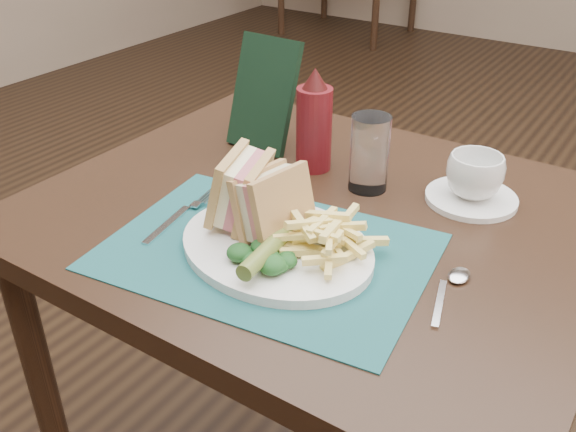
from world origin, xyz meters
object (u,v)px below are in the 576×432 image
object	(u,v)px
placemat	(267,251)
plate	(276,247)
sandwich_half_a	(227,186)
table_main	(313,377)
ketchup_bottle	(314,120)
sandwich_half_b	(263,198)
check_presenter	(264,94)
drinking_glass	(369,153)
coffee_cup	(475,176)
saucer	(471,198)

from	to	relation	value
placemat	plate	distance (m)	0.02
plate	sandwich_half_a	size ratio (longest dim) A/B	2.69
table_main	ketchup_bottle	bearing A→B (deg)	124.28
table_main	sandwich_half_a	world-z (taller)	sandwich_half_a
sandwich_half_b	check_presenter	distance (m)	0.35
sandwich_half_a	check_presenter	size ratio (longest dim) A/B	0.52
drinking_glass	ketchup_bottle	size ratio (longest dim) A/B	0.70
ketchup_bottle	drinking_glass	bearing A→B (deg)	-7.84
sandwich_half_b	check_presenter	bearing A→B (deg)	136.10
sandwich_half_b	coffee_cup	distance (m)	0.36
ketchup_bottle	placemat	bearing A→B (deg)	-71.67
table_main	ketchup_bottle	distance (m)	0.49
placemat	saucer	distance (m)	0.37
placemat	sandwich_half_a	world-z (taller)	sandwich_half_a
sandwich_half_a	check_presenter	bearing A→B (deg)	97.48
check_presenter	plate	bearing A→B (deg)	-49.54
sandwich_half_a	drinking_glass	distance (m)	0.26
table_main	check_presenter	xyz separation A→B (m)	(-0.22, 0.15, 0.48)
drinking_glass	saucer	bearing A→B (deg)	18.06
plate	check_presenter	bearing A→B (deg)	136.91
table_main	sandwich_half_a	size ratio (longest dim) A/B	8.07
ketchup_bottle	check_presenter	size ratio (longest dim) A/B	0.87
drinking_glass	ketchup_bottle	world-z (taller)	ketchup_bottle
table_main	placemat	distance (m)	0.41
ketchup_bottle	sandwich_half_b	bearing A→B (deg)	-74.92
placemat	table_main	bearing A→B (deg)	92.81
plate	sandwich_half_b	xyz separation A→B (m)	(-0.04, 0.02, 0.06)
placemat	coffee_cup	xyz separation A→B (m)	(0.19, 0.31, 0.05)
table_main	drinking_glass	distance (m)	0.45
drinking_glass	check_presenter	bearing A→B (deg)	168.95
plate	sandwich_half_b	bearing A→B (deg)	160.03
plate	sandwich_half_b	size ratio (longest dim) A/B	2.84
placemat	saucer	xyz separation A→B (m)	(0.19, 0.31, 0.00)
placemat	sandwich_half_a	size ratio (longest dim) A/B	4.12
saucer	ketchup_bottle	xyz separation A→B (m)	(-0.28, -0.04, 0.09)
coffee_cup	drinking_glass	xyz separation A→B (m)	(-0.16, -0.05, 0.02)
sandwich_half_b	drinking_glass	distance (m)	0.24
placemat	plate	xyz separation A→B (m)	(0.01, 0.01, 0.01)
sandwich_half_a	check_presenter	world-z (taller)	check_presenter
sandwich_half_a	drinking_glass	xyz separation A→B (m)	(0.12, 0.24, -0.01)
table_main	plate	xyz separation A→B (m)	(0.02, -0.15, 0.38)
table_main	check_presenter	bearing A→B (deg)	144.22
coffee_cup	plate	bearing A→B (deg)	-120.50
sandwich_half_b	ketchup_bottle	size ratio (longest dim) A/B	0.57
table_main	sandwich_half_a	xyz separation A→B (m)	(-0.08, -0.13, 0.45)
sandwich_half_b	ketchup_bottle	world-z (taller)	ketchup_bottle
ketchup_bottle	coffee_cup	bearing A→B (deg)	7.50
ketchup_bottle	sandwich_half_a	bearing A→B (deg)	-89.12
sandwich_half_b	plate	bearing A→B (deg)	-18.03
plate	placemat	bearing A→B (deg)	-144.67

